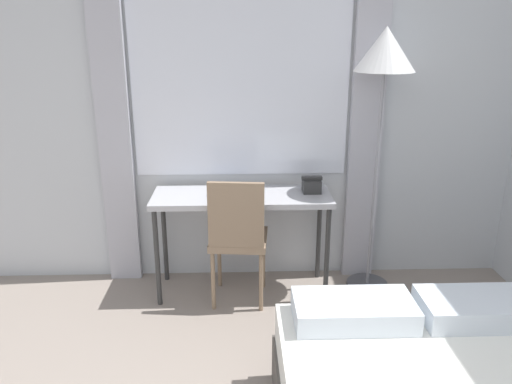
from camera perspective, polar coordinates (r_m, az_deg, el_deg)
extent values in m
cube|color=silver|center=(3.78, -1.75, 9.52)|extent=(5.21, 0.05, 2.70)
cube|color=white|center=(3.72, -1.78, 13.25)|extent=(1.59, 0.01, 1.50)
cube|color=#B2B2BC|center=(3.83, -16.04, 8.18)|extent=(0.24, 0.06, 2.60)
cube|color=#B2B2BC|center=(3.84, 12.56, 8.47)|extent=(0.24, 0.06, 2.60)
cube|color=#B2B2B7|center=(3.62, -1.63, -0.58)|extent=(1.29, 0.46, 0.04)
cylinder|color=#333333|center=(3.64, -11.23, -7.45)|extent=(0.04, 0.04, 0.74)
cylinder|color=#333333|center=(3.64, 8.11, -7.23)|extent=(0.04, 0.04, 0.74)
cylinder|color=#333333|center=(3.98, -10.40, -5.07)|extent=(0.04, 0.04, 0.74)
cylinder|color=#333333|center=(3.98, 7.19, -4.88)|extent=(0.04, 0.04, 0.74)
cube|color=#8C7259|center=(3.62, -1.97, -5.43)|extent=(0.44, 0.44, 0.05)
cube|color=#8C7259|center=(3.35, -2.30, -2.67)|extent=(0.38, 0.07, 0.46)
cylinder|color=#8C7259|center=(3.59, -4.92, -10.07)|extent=(0.03, 0.03, 0.45)
cylinder|color=#8C7259|center=(3.56, 0.58, -10.27)|extent=(0.03, 0.03, 0.45)
cylinder|color=#8C7259|center=(3.89, -4.21, -7.70)|extent=(0.03, 0.03, 0.45)
cylinder|color=#8C7259|center=(3.86, 0.84, -7.86)|extent=(0.03, 0.03, 0.45)
cube|color=silver|center=(2.68, 11.09, -13.15)|extent=(0.62, 0.32, 0.12)
cube|color=silver|center=(2.89, 24.22, -12.01)|extent=(0.62, 0.32, 0.12)
cylinder|color=#4C4C51|center=(4.06, 12.57, -10.24)|extent=(0.32, 0.32, 0.03)
cylinder|color=gray|center=(3.75, 13.43, 0.86)|extent=(0.02, 0.02, 1.61)
cone|color=silver|center=(3.59, 14.59, 15.54)|extent=(0.42, 0.42, 0.30)
cube|color=#2D2D2D|center=(3.67, 6.37, 0.72)|extent=(0.13, 0.13, 0.10)
cube|color=#2D2D2D|center=(3.66, 6.40, 1.61)|extent=(0.15, 0.05, 0.02)
cube|color=navy|center=(3.56, -3.11, -0.37)|extent=(0.31, 0.20, 0.02)
cube|color=white|center=(3.56, -3.11, -0.29)|extent=(0.29, 0.19, 0.01)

